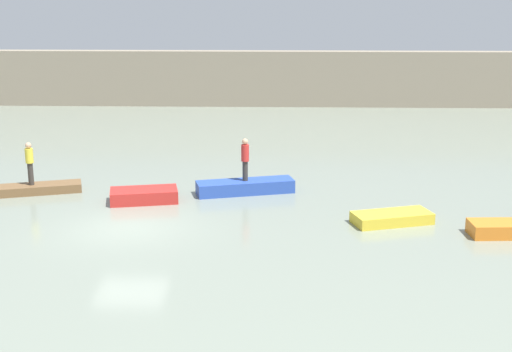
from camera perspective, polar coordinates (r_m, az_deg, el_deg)
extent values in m
plane|color=gray|center=(25.33, -10.27, -4.11)|extent=(120.00, 120.00, 0.00)
cube|color=gray|center=(51.22, -4.12, 7.88)|extent=(80.00, 1.20, 3.92)
cube|color=brown|center=(30.43, -17.66, -1.01)|extent=(4.08, 2.10, 0.36)
cube|color=red|center=(28.18, -9.05, -1.56)|extent=(2.83, 1.80, 0.51)
cube|color=#2B4CAD|center=(29.01, -0.88, -0.88)|extent=(4.12, 2.04, 0.53)
cube|color=gold|center=(25.78, 10.93, -3.34)|extent=(3.03, 1.93, 0.40)
cube|color=orange|center=(25.55, 19.79, -4.04)|extent=(2.72, 1.22, 0.48)
cylinder|color=#38332D|center=(28.83, -0.88, 0.42)|extent=(0.22, 0.22, 0.83)
cylinder|color=red|center=(28.66, -0.89, 1.88)|extent=(0.32, 0.32, 0.68)
sphere|color=tan|center=(28.55, -0.89, 2.80)|extent=(0.26, 0.26, 0.26)
cylinder|color=#38332D|center=(30.27, -17.76, 0.17)|extent=(0.22, 0.22, 0.93)
cylinder|color=yellow|center=(30.09, -17.87, 1.58)|extent=(0.32, 0.32, 0.60)
sphere|color=tan|center=(30.00, -17.94, 2.36)|extent=(0.25, 0.25, 0.25)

